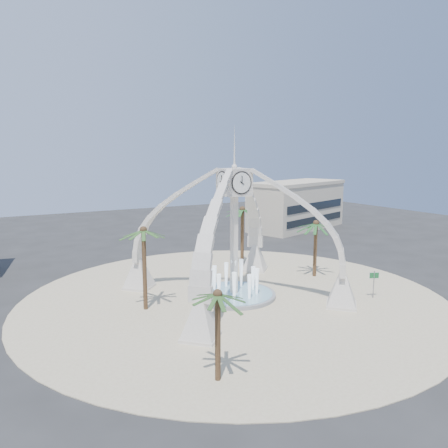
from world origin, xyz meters
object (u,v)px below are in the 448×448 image
palm_south (218,295)px  street_sign (374,279)px  clock_tower (234,231)px  palm_east (316,224)px  fountain (234,294)px  palm_west (143,232)px  palm_north (242,210)px

palm_south → street_sign: 21.37m
palm_south → street_sign: size_ratio=2.30×
clock_tower → palm_east: bearing=8.2°
fountain → palm_west: palm_west is taller
palm_north → palm_south: palm_north is taller
palm_north → palm_south: (-15.77, -22.71, -1.48)m
clock_tower → palm_north: (6.94, 9.74, 0.39)m
clock_tower → street_sign: 14.03m
palm_east → street_sign: 9.42m
palm_west → palm_east: bearing=2.2°
street_sign → palm_north: bearing=128.6°
fountain → palm_east: bearing=8.2°
palm_west → clock_tower: bearing=-5.9°
palm_west → palm_north: 17.85m
palm_east → clock_tower: bearing=-171.8°
clock_tower → palm_east: clock_tower is taller
palm_east → palm_west: 20.07m
palm_east → fountain: bearing=-171.8°
fountain → palm_west: bearing=174.1°
palm_east → street_sign: size_ratio=2.55×
clock_tower → palm_south: clock_tower is taller
palm_east → street_sign: (-0.12, -8.50, -4.06)m
palm_north → palm_east: bearing=-60.7°
palm_east → palm_west: bearing=-177.8°
palm_east → street_sign: palm_east is taller
clock_tower → palm_east: 11.60m
palm_south → palm_east: bearing=35.7°
clock_tower → palm_west: clock_tower is taller
clock_tower → palm_north: clock_tower is taller
palm_west → street_sign: 21.97m
fountain → palm_north: 13.66m
palm_south → clock_tower: bearing=55.8°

